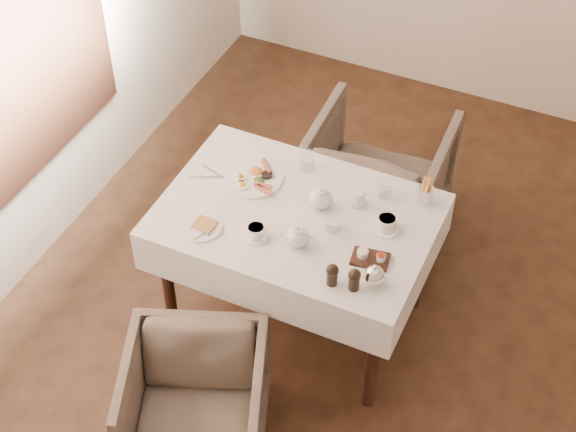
% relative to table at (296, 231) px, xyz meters
% --- Properties ---
extents(table, '(1.28, 0.88, 0.75)m').
position_rel_table_xyz_m(table, '(0.00, 0.00, 0.00)').
color(table, black).
rests_on(table, ground).
extents(armchair_near, '(0.80, 0.81, 0.58)m').
position_rel_table_xyz_m(armchair_near, '(-0.10, -0.85, -0.35)').
color(armchair_near, brown).
rests_on(armchair_near, ground).
extents(armchair_far, '(0.77, 0.79, 0.69)m').
position_rel_table_xyz_m(armchair_far, '(0.12, 0.83, -0.29)').
color(armchair_far, brown).
rests_on(armchair_far, ground).
extents(breakfast_plate, '(0.29, 0.29, 0.04)m').
position_rel_table_xyz_m(breakfast_plate, '(-0.29, 0.13, 0.13)').
color(breakfast_plate, white).
rests_on(breakfast_plate, table).
extents(side_plate, '(0.21, 0.19, 0.02)m').
position_rel_table_xyz_m(side_plate, '(-0.37, -0.28, 0.13)').
color(side_plate, white).
rests_on(side_plate, table).
extents(teapot_centre, '(0.17, 0.13, 0.12)m').
position_rel_table_xyz_m(teapot_centre, '(0.08, 0.09, 0.18)').
color(teapot_centre, white).
rests_on(teapot_centre, table).
extents(teapot_front, '(0.17, 0.15, 0.12)m').
position_rel_table_xyz_m(teapot_front, '(0.09, -0.18, 0.18)').
color(teapot_front, white).
rests_on(teapot_front, table).
extents(creamer, '(0.08, 0.08, 0.07)m').
position_rel_table_xyz_m(creamer, '(0.23, 0.18, 0.16)').
color(creamer, white).
rests_on(creamer, table).
extents(teacup_near, '(0.13, 0.13, 0.06)m').
position_rel_table_xyz_m(teacup_near, '(-0.11, -0.21, 0.15)').
color(teacup_near, white).
rests_on(teacup_near, table).
extents(teacup_far, '(0.14, 0.14, 0.07)m').
position_rel_table_xyz_m(teacup_far, '(0.41, 0.08, 0.15)').
color(teacup_far, white).
rests_on(teacup_far, table).
extents(glass_left, '(0.09, 0.09, 0.10)m').
position_rel_table_xyz_m(glass_left, '(-0.08, 0.31, 0.17)').
color(glass_left, silver).
rests_on(glass_left, table).
extents(glass_mid, '(0.07, 0.07, 0.09)m').
position_rel_table_xyz_m(glass_mid, '(0.20, -0.02, 0.16)').
color(glass_mid, silver).
rests_on(glass_mid, table).
extents(glass_right, '(0.08, 0.08, 0.09)m').
position_rel_table_xyz_m(glass_right, '(0.33, 0.29, 0.16)').
color(glass_right, silver).
rests_on(glass_right, table).
extents(condiment_board, '(0.18, 0.13, 0.04)m').
position_rel_table_xyz_m(condiment_board, '(0.42, -0.13, 0.13)').
color(condiment_board, black).
rests_on(condiment_board, table).
extents(pepper_mill_left, '(0.07, 0.07, 0.11)m').
position_rel_table_xyz_m(pepper_mill_left, '(0.32, -0.33, 0.17)').
color(pepper_mill_left, black).
rests_on(pepper_mill_left, table).
extents(pepper_mill_right, '(0.06, 0.06, 0.11)m').
position_rel_table_xyz_m(pepper_mill_right, '(0.41, -0.32, 0.17)').
color(pepper_mill_right, black).
rests_on(pepper_mill_right, table).
extents(silver_pot, '(0.13, 0.11, 0.12)m').
position_rel_table_xyz_m(silver_pot, '(0.48, -0.25, 0.18)').
color(silver_pot, white).
rests_on(silver_pot, table).
extents(fries_cup, '(0.07, 0.07, 0.16)m').
position_rel_table_xyz_m(fries_cup, '(0.52, 0.33, 0.18)').
color(fries_cup, silver).
rests_on(fries_cup, table).
extents(cutlery_fork, '(0.17, 0.06, 0.00)m').
position_rel_table_xyz_m(cutlery_fork, '(-0.48, 0.09, 0.12)').
color(cutlery_fork, silver).
rests_on(cutlery_fork, table).
extents(cutlery_knife, '(0.19, 0.10, 0.00)m').
position_rel_table_xyz_m(cutlery_knife, '(-0.50, 0.05, 0.12)').
color(cutlery_knife, silver).
rests_on(cutlery_knife, table).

